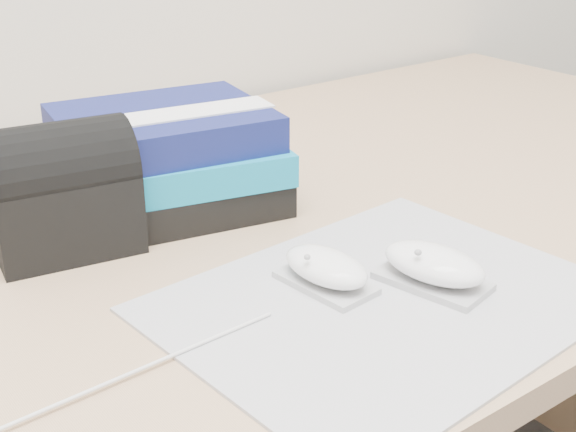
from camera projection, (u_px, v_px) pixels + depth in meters
desk at (249, 353)px, 1.06m from camera, size 1.60×0.80×0.73m
mousepad at (384, 301)px, 0.71m from camera, size 0.40×0.33×0.00m
mouse_rear at (326, 269)px, 0.73m from camera, size 0.06×0.10×0.04m
mouse_front at (434, 267)px, 0.73m from camera, size 0.08×0.11×0.04m
usb_cable at (150, 365)px, 0.62m from camera, size 0.24×0.02×0.00m
book_stack at (169, 160)px, 0.89m from camera, size 0.27×0.23×0.11m
pouch at (61, 190)px, 0.79m from camera, size 0.15×0.12×0.13m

